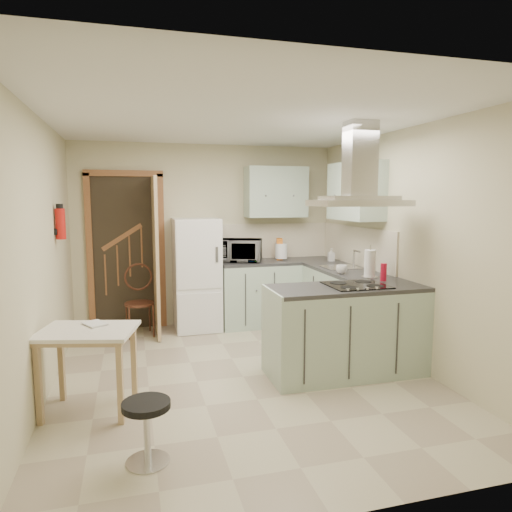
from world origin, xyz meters
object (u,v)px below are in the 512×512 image
object	(u,v)px
drop_leaf_table	(89,371)
microwave	(241,250)
extractor_hood	(359,203)
bentwood_chair	(139,304)
peninsula	(346,330)
fridge	(197,274)
stool	(147,432)

from	to	relation	value
drop_leaf_table	microwave	bearing A→B (deg)	64.46
extractor_hood	bentwood_chair	bearing A→B (deg)	138.02
peninsula	drop_leaf_table	distance (m)	2.44
drop_leaf_table	fridge	bearing A→B (deg)	75.16
fridge	microwave	distance (m)	0.68
peninsula	bentwood_chair	xyz separation A→B (m)	(-1.98, 1.88, -0.03)
drop_leaf_table	stool	bearing A→B (deg)	-49.96
extractor_hood	fridge	bearing A→B (deg)	123.79
fridge	stool	distance (m)	3.21
stool	microwave	world-z (taller)	microwave
stool	peninsula	bearing A→B (deg)	28.61
extractor_hood	drop_leaf_table	xyz separation A→B (m)	(-2.53, -0.20, -1.37)
bentwood_chair	microwave	bearing A→B (deg)	-2.18
peninsula	stool	xyz separation A→B (m)	(-2.00, -1.09, -0.23)
fridge	peninsula	distance (m)	2.35
fridge	extractor_hood	world-z (taller)	extractor_hood
extractor_hood	drop_leaf_table	size ratio (longest dim) A/B	1.20
extractor_hood	drop_leaf_table	bearing A→B (deg)	-175.45
fridge	extractor_hood	xyz separation A→B (m)	(1.32, -1.98, 0.97)
peninsula	bentwood_chair	world-z (taller)	peninsula
peninsula	extractor_hood	xyz separation A→B (m)	(0.10, 0.00, 1.27)
drop_leaf_table	microwave	size ratio (longest dim) A/B	1.35
peninsula	fridge	bearing A→B (deg)	121.74
drop_leaf_table	microwave	distance (m)	2.94
microwave	bentwood_chair	bearing A→B (deg)	-154.45
fridge	extractor_hood	distance (m)	2.57
peninsula	extractor_hood	distance (m)	1.27
peninsula	extractor_hood	size ratio (longest dim) A/B	1.72
fridge	extractor_hood	bearing A→B (deg)	-56.21
peninsula	microwave	distance (m)	2.17
drop_leaf_table	stool	size ratio (longest dim) A/B	1.74
peninsula	drop_leaf_table	bearing A→B (deg)	-175.27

